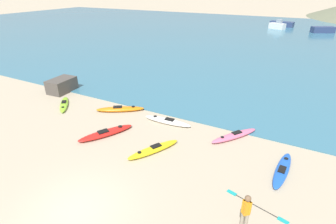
{
  "coord_description": "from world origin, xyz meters",
  "views": [
    {
      "loc": [
        7.16,
        -5.24,
        8.6
      ],
      "look_at": [
        -0.62,
        9.35,
        0.5
      ],
      "focal_mm": 28.0,
      "sensor_mm": 36.0,
      "label": 1
    }
  ],
  "objects_px": {
    "kayak_on_sand_3": "(120,109)",
    "kayak_on_sand_2": "(167,121)",
    "kayak_on_sand_1": "(106,133)",
    "moored_boat_1": "(323,30)",
    "loose_paddle": "(256,206)",
    "kayak_on_sand_5": "(64,104)",
    "kayak_on_sand_4": "(282,170)",
    "moored_boat_0": "(277,26)",
    "shoreline_rock": "(62,85)",
    "kayak_on_sand_6": "(154,149)",
    "kayak_on_sand_0": "(234,136)",
    "moored_boat_3": "(282,24)",
    "person_near_foreground": "(246,211)"
  },
  "relations": [
    {
      "from": "moored_boat_0",
      "to": "kayak_on_sand_5",
      "type": "bearing_deg",
      "value": -100.74
    },
    {
      "from": "kayak_on_sand_5",
      "to": "moored_boat_1",
      "type": "xyz_separation_m",
      "value": [
        17.74,
        47.94,
        0.49
      ]
    },
    {
      "from": "kayak_on_sand_0",
      "to": "kayak_on_sand_5",
      "type": "xyz_separation_m",
      "value": [
        -13.04,
        -1.59,
        -0.02
      ]
    },
    {
      "from": "kayak_on_sand_3",
      "to": "kayak_on_sand_6",
      "type": "distance_m",
      "value": 5.97
    },
    {
      "from": "kayak_on_sand_6",
      "to": "moored_boat_1",
      "type": "relative_size",
      "value": 0.73
    },
    {
      "from": "kayak_on_sand_2",
      "to": "moored_boat_0",
      "type": "height_order",
      "value": "moored_boat_0"
    },
    {
      "from": "kayak_on_sand_5",
      "to": "moored_boat_1",
      "type": "distance_m",
      "value": 51.12
    },
    {
      "from": "kayak_on_sand_2",
      "to": "shoreline_rock",
      "type": "bearing_deg",
      "value": 175.7
    },
    {
      "from": "kayak_on_sand_2",
      "to": "kayak_on_sand_5",
      "type": "distance_m",
      "value": 8.58
    },
    {
      "from": "kayak_on_sand_2",
      "to": "moored_boat_1",
      "type": "relative_size",
      "value": 0.78
    },
    {
      "from": "moored_boat_3",
      "to": "loose_paddle",
      "type": "bearing_deg",
      "value": -84.23
    },
    {
      "from": "moored_boat_1",
      "to": "shoreline_rock",
      "type": "distance_m",
      "value": 50.07
    },
    {
      "from": "kayak_on_sand_1",
      "to": "moored_boat_0",
      "type": "bearing_deg",
      "value": 86.09
    },
    {
      "from": "kayak_on_sand_3",
      "to": "kayak_on_sand_4",
      "type": "bearing_deg",
      "value": -8.94
    },
    {
      "from": "moored_boat_0",
      "to": "loose_paddle",
      "type": "xyz_separation_m",
      "value": [
        6.11,
        -52.35,
        -0.73
      ]
    },
    {
      "from": "kayak_on_sand_4",
      "to": "loose_paddle",
      "type": "xyz_separation_m",
      "value": [
        -0.7,
        -2.97,
        -0.11
      ]
    },
    {
      "from": "moored_boat_0",
      "to": "kayak_on_sand_1",
      "type": "bearing_deg",
      "value": -93.91
    },
    {
      "from": "kayak_on_sand_2",
      "to": "shoreline_rock",
      "type": "distance_m",
      "value": 11.03
    },
    {
      "from": "kayak_on_sand_0",
      "to": "moored_boat_3",
      "type": "distance_m",
      "value": 51.59
    },
    {
      "from": "kayak_on_sand_0",
      "to": "moored_boat_3",
      "type": "xyz_separation_m",
      "value": [
        -3.39,
        51.48,
        0.44
      ]
    },
    {
      "from": "kayak_on_sand_6",
      "to": "shoreline_rock",
      "type": "distance_m",
      "value": 12.63
    },
    {
      "from": "kayak_on_sand_4",
      "to": "moored_boat_1",
      "type": "distance_m",
      "value": 48.48
    },
    {
      "from": "kayak_on_sand_4",
      "to": "moored_boat_0",
      "type": "relative_size",
      "value": 0.97
    },
    {
      "from": "kayak_on_sand_4",
      "to": "shoreline_rock",
      "type": "distance_m",
      "value": 18.78
    },
    {
      "from": "kayak_on_sand_2",
      "to": "moored_boat_1",
      "type": "bearing_deg",
      "value": 78.77
    },
    {
      "from": "kayak_on_sand_4",
      "to": "person_near_foreground",
      "type": "bearing_deg",
      "value": -101.5
    },
    {
      "from": "loose_paddle",
      "to": "shoreline_rock",
      "type": "distance_m",
      "value": 18.76
    },
    {
      "from": "kayak_on_sand_2",
      "to": "kayak_on_sand_3",
      "type": "distance_m",
      "value": 4.02
    },
    {
      "from": "kayak_on_sand_4",
      "to": "kayak_on_sand_5",
      "type": "height_order",
      "value": "kayak_on_sand_5"
    },
    {
      "from": "kayak_on_sand_3",
      "to": "shoreline_rock",
      "type": "height_order",
      "value": "shoreline_rock"
    },
    {
      "from": "kayak_on_sand_6",
      "to": "moored_boat_1",
      "type": "height_order",
      "value": "moored_boat_1"
    },
    {
      "from": "kayak_on_sand_3",
      "to": "kayak_on_sand_2",
      "type": "bearing_deg",
      "value": -0.05
    },
    {
      "from": "kayak_on_sand_3",
      "to": "loose_paddle",
      "type": "height_order",
      "value": "kayak_on_sand_3"
    },
    {
      "from": "kayak_on_sand_1",
      "to": "moored_boat_1",
      "type": "xyz_separation_m",
      "value": [
        11.94,
        49.83,
        0.47
      ]
    },
    {
      "from": "kayak_on_sand_0",
      "to": "loose_paddle",
      "type": "bearing_deg",
      "value": -65.31
    },
    {
      "from": "kayak_on_sand_4",
      "to": "moored_boat_1",
      "type": "bearing_deg",
      "value": 88.04
    },
    {
      "from": "kayak_on_sand_1",
      "to": "kayak_on_sand_2",
      "type": "distance_m",
      "value": 4.18
    },
    {
      "from": "kayak_on_sand_3",
      "to": "loose_paddle",
      "type": "xyz_separation_m",
      "value": [
        10.92,
        -4.8,
        -0.16
      ]
    },
    {
      "from": "kayak_on_sand_3",
      "to": "kayak_on_sand_5",
      "type": "height_order",
      "value": "kayak_on_sand_3"
    },
    {
      "from": "kayak_on_sand_1",
      "to": "kayak_on_sand_5",
      "type": "distance_m",
      "value": 6.1
    },
    {
      "from": "person_near_foreground",
      "to": "moored_boat_1",
      "type": "xyz_separation_m",
      "value": [
        2.57,
        52.93,
        -0.38
      ]
    },
    {
      "from": "kayak_on_sand_2",
      "to": "shoreline_rock",
      "type": "relative_size",
      "value": 1.46
    },
    {
      "from": "kayak_on_sand_5",
      "to": "kayak_on_sand_1",
      "type": "bearing_deg",
      "value": -18.08
    },
    {
      "from": "moored_boat_1",
      "to": "loose_paddle",
      "type": "relative_size",
      "value": 1.61
    },
    {
      "from": "person_near_foreground",
      "to": "moored_boat_0",
      "type": "xyz_separation_m",
      "value": [
        -5.9,
        53.86,
        -0.27
      ]
    },
    {
      "from": "loose_paddle",
      "to": "kayak_on_sand_4",
      "type": "bearing_deg",
      "value": 76.7
    },
    {
      "from": "kayak_on_sand_2",
      "to": "kayak_on_sand_3",
      "type": "bearing_deg",
      "value": 179.95
    },
    {
      "from": "kayak_on_sand_3",
      "to": "shoreline_rock",
      "type": "distance_m",
      "value": 7.03
    },
    {
      "from": "loose_paddle",
      "to": "kayak_on_sand_2",
      "type": "bearing_deg",
      "value": 145.19
    },
    {
      "from": "kayak_on_sand_6",
      "to": "shoreline_rock",
      "type": "relative_size",
      "value": 1.36
    }
  ]
}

